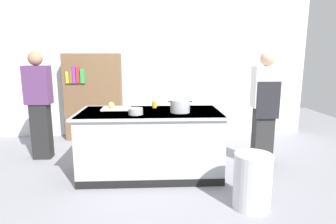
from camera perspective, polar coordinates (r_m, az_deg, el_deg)
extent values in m
plane|color=gray|center=(4.10, -3.43, -12.32)|extent=(10.00, 10.00, 0.00)
cube|color=silver|center=(5.86, -3.41, 9.83)|extent=(6.40, 0.12, 3.00)
cube|color=#B7BABF|center=(3.94, -3.51, -6.31)|extent=(1.90, 0.90, 0.90)
cube|color=#B7BABF|center=(3.84, -3.59, -0.10)|extent=(1.98, 0.98, 0.03)
cube|color=black|center=(3.67, -3.51, -14.43)|extent=(1.90, 0.01, 0.10)
cube|color=silver|center=(4.04, -10.51, 0.67)|extent=(0.40, 0.28, 0.02)
sphere|color=tan|center=(4.03, -11.48, 1.39)|extent=(0.09, 0.09, 0.09)
cylinder|color=#B7BABF|center=(3.75, 2.47, 1.22)|extent=(0.26, 0.26, 0.17)
cube|color=black|center=(3.73, 0.24, 2.10)|extent=(0.04, 0.02, 0.01)
cube|color=black|center=(3.76, 4.70, 2.13)|extent=(0.04, 0.02, 0.01)
cylinder|color=#B7BABF|center=(3.63, -6.61, 0.14)|extent=(0.19, 0.19, 0.09)
cylinder|color=yellow|center=(4.09, -2.78, 1.55)|extent=(0.07, 0.07, 0.10)
cylinder|color=silver|center=(3.26, 16.82, -13.34)|extent=(0.41, 0.41, 0.61)
cube|color=#2C2C2C|center=(4.49, 18.70, -4.73)|extent=(0.28, 0.20, 0.90)
cube|color=silver|center=(4.35, 19.32, 4.83)|extent=(0.38, 0.24, 0.60)
sphere|color=#D3AA8C|center=(4.33, 19.67, 10.22)|extent=(0.22, 0.22, 0.22)
cube|color=#232328|center=(4.26, 19.79, 2.23)|extent=(0.34, 0.02, 0.54)
cube|color=#242424|center=(4.98, -24.34, -3.59)|extent=(0.28, 0.20, 0.90)
cube|color=#583461|center=(4.86, -25.05, 5.01)|extent=(0.38, 0.24, 0.60)
sphere|color=#A87A5B|center=(4.84, -25.45, 9.83)|extent=(0.22, 0.22, 0.22)
cube|color=brown|center=(5.74, -14.90, 2.94)|extent=(1.10, 0.28, 1.70)
cube|color=yellow|center=(5.66, -19.86, 6.64)|extent=(0.05, 0.03, 0.22)
cube|color=brown|center=(5.64, -19.23, 6.94)|extent=(0.06, 0.03, 0.28)
cube|color=purple|center=(5.62, -18.61, 7.22)|extent=(0.05, 0.03, 0.33)
cube|color=red|center=(5.60, -17.93, 7.17)|extent=(0.06, 0.03, 0.31)
cube|color=green|center=(5.58, -17.02, 6.99)|extent=(0.08, 0.03, 0.27)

